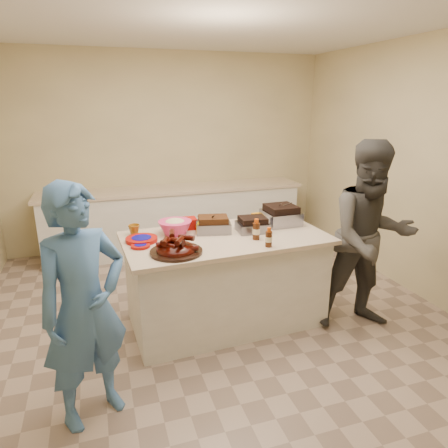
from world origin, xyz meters
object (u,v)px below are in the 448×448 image
object	(u,v)px
bbq_bottle_a	(268,247)
plastic_cup	(135,235)
island	(226,320)
coleslaw_bowl	(175,234)
guest_gray	(360,323)
mustard_bottle	(199,234)
rib_platter	(176,253)
bbq_bottle_b	(256,239)
guest_blue	(97,412)
roasting_pan	(280,224)

from	to	relation	value
bbq_bottle_a	plastic_cup	distance (m)	1.24
island	coleslaw_bowl	size ratio (longest dim) A/B	5.94
bbq_bottle_a	guest_gray	xyz separation A→B (m)	(0.96, -0.08, -0.87)
bbq_bottle_a	mustard_bottle	world-z (taller)	bbq_bottle_a
rib_platter	bbq_bottle_a	bearing A→B (deg)	-6.99
coleslaw_bowl	bbq_bottle_b	bearing A→B (deg)	-29.40
rib_platter	guest_gray	world-z (taller)	rib_platter
island	plastic_cup	bearing A→B (deg)	156.89
coleslaw_bowl	guest_blue	xyz separation A→B (m)	(-0.79, -1.07, -0.87)
roasting_pan	rib_platter	bearing A→B (deg)	-159.51
guest_blue	coleslaw_bowl	bearing A→B (deg)	25.53
roasting_pan	guest_blue	distance (m)	2.31
coleslaw_bowl	bbq_bottle_b	size ratio (longest dim) A/B	1.64
rib_platter	bbq_bottle_b	xyz separation A→B (m)	(0.74, 0.11, 0.00)
coleslaw_bowl	bbq_bottle_a	world-z (taller)	coleslaw_bowl
guest_gray	plastic_cup	bearing A→B (deg)	170.57
roasting_pan	coleslaw_bowl	xyz separation A→B (m)	(-1.06, 0.02, 0.00)
island	bbq_bottle_b	bearing A→B (deg)	-39.00
rib_platter	roasting_pan	world-z (taller)	rib_platter
island	coleslaw_bowl	distance (m)	0.99
coleslaw_bowl	guest_blue	distance (m)	1.59
roasting_pan	bbq_bottle_b	world-z (taller)	bbq_bottle_b
roasting_pan	bbq_bottle_a	size ratio (longest dim) A/B	1.95
bbq_bottle_b	guest_gray	size ratio (longest dim) A/B	0.11
coleslaw_bowl	island	bearing A→B (deg)	-25.45
mustard_bottle	bbq_bottle_a	bearing A→B (deg)	-46.59
bbq_bottle_b	mustard_bottle	xyz separation A→B (m)	(-0.45, 0.30, 0.00)
roasting_pan	mustard_bottle	size ratio (longest dim) A/B	2.72
island	roasting_pan	xyz separation A→B (m)	(0.64, 0.19, 0.87)
rib_platter	plastic_cup	size ratio (longest dim) A/B	4.09
rib_platter	guest_blue	xyz separation A→B (m)	(-0.71, -0.59, -0.87)
roasting_pan	guest_blue	xyz separation A→B (m)	(-1.86, -1.05, -0.87)
island	rib_platter	xyz separation A→B (m)	(-0.51, -0.28, 0.87)
bbq_bottle_a	rib_platter	bearing A→B (deg)	173.01
rib_platter	bbq_bottle_a	distance (m)	0.78
island	guest_blue	bearing A→B (deg)	-147.60
plastic_cup	island	bearing A→B (deg)	-20.08
guest_blue	bbq_bottle_b	bearing A→B (deg)	-2.08
roasting_pan	bbq_bottle_b	distance (m)	0.54
guest_blue	mustard_bottle	bearing A→B (deg)	17.23
bbq_bottle_a	guest_blue	size ratio (longest dim) A/B	0.10
island	plastic_cup	xyz separation A→B (m)	(-0.79, 0.29, 0.87)
roasting_pan	bbq_bottle_b	size ratio (longest dim) A/B	1.74
mustard_bottle	guest_blue	bearing A→B (deg)	-134.89
island	guest_blue	size ratio (longest dim) A/B	1.14
mustard_bottle	guest_gray	distance (m)	1.78
rib_platter	bbq_bottle_b	size ratio (longest dim) A/B	2.27
roasting_pan	guest_gray	world-z (taller)	roasting_pan
coleslaw_bowl	mustard_bottle	bearing A→B (deg)	-18.03
guest_gray	roasting_pan	bearing A→B (deg)	143.18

